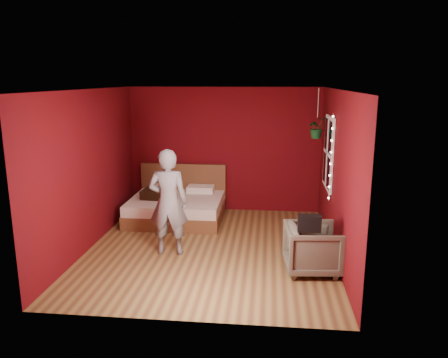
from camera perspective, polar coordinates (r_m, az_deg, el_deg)
floor at (r=7.37m, az=-1.79°, el=-9.05°), size 4.50×4.50×0.00m
room_walls at (r=6.92m, az=-1.89°, el=3.95°), size 4.04×4.54×2.62m
window at (r=7.84m, az=13.46°, el=3.35°), size 0.05×0.97×1.27m
fairy_lights at (r=7.32m, az=13.77°, el=2.67°), size 0.04×0.04×1.45m
bed at (r=8.84m, az=-6.11°, el=-3.54°), size 1.82×1.54×1.00m
person at (r=6.96m, az=-7.29°, el=-3.04°), size 0.64×0.44×1.71m
armchair at (r=6.55m, az=11.49°, el=-8.89°), size 0.84×0.82×0.71m
handbag at (r=6.15m, az=11.07°, el=-5.69°), size 0.32×0.16×0.23m
throw_pillow at (r=8.76m, az=-8.95°, el=-1.89°), size 0.52×0.52×0.17m
hanging_plant at (r=8.19m, az=12.05°, el=6.57°), size 0.43×0.40×0.91m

